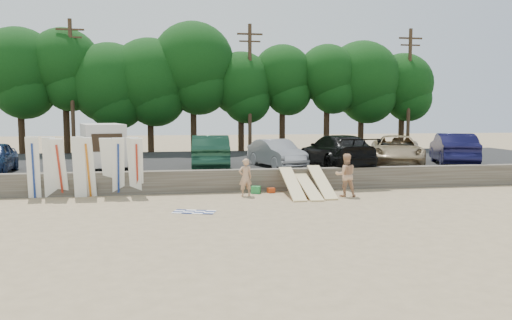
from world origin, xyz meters
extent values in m
plane|color=tan|center=(0.00, 0.00, 0.00)|extent=(120.00, 120.00, 0.00)
cube|color=#6B6356|center=(0.00, 3.00, 0.50)|extent=(44.00, 0.50, 1.00)
cube|color=#282828|center=(0.00, 10.50, 0.35)|extent=(44.00, 14.50, 0.70)
cylinder|color=#382616|center=(-13.73, 17.60, 2.68)|extent=(0.44, 0.44, 3.95)
sphere|color=#154B15|center=(-13.73, 17.60, 6.54)|extent=(5.61, 5.61, 5.61)
cylinder|color=#382616|center=(-10.75, 17.60, 2.80)|extent=(0.44, 0.44, 4.20)
sphere|color=#154B15|center=(-10.75, 17.60, 6.90)|extent=(4.94, 4.94, 4.94)
cylinder|color=#382616|center=(-7.71, 17.60, 2.36)|extent=(0.44, 0.44, 3.31)
sphere|color=#154B15|center=(-7.71, 17.60, 5.59)|extent=(5.68, 5.68, 5.68)
cylinder|color=#382616|center=(-4.98, 17.60, 2.47)|extent=(0.44, 0.44, 3.53)
sphere|color=#154B15|center=(-4.98, 17.60, 5.92)|extent=(5.80, 5.80, 5.80)
cylinder|color=#382616|center=(-1.91, 17.60, 2.85)|extent=(0.44, 0.44, 4.31)
sphere|color=#154B15|center=(-1.91, 17.60, 7.07)|extent=(5.97, 5.97, 5.97)
cylinder|color=#382616|center=(1.58, 17.60, 2.37)|extent=(0.44, 0.44, 3.34)
sphere|color=#154B15|center=(1.58, 17.60, 5.64)|extent=(4.70, 4.70, 4.70)
cylinder|color=#382616|center=(4.70, 17.60, 2.60)|extent=(0.44, 0.44, 3.79)
sphere|color=#154B15|center=(4.70, 17.60, 6.30)|extent=(4.53, 4.53, 4.53)
cylinder|color=#382616|center=(7.99, 17.08, 2.63)|extent=(0.44, 0.44, 3.86)
sphere|color=#154B15|center=(7.99, 17.08, 6.40)|extent=(4.40, 4.40, 4.40)
cylinder|color=#382616|center=(10.91, 17.60, 2.53)|extent=(0.44, 0.44, 3.66)
sphere|color=#154B15|center=(10.91, 17.60, 6.11)|extent=(5.76, 5.76, 5.76)
cylinder|color=#382616|center=(14.23, 17.60, 2.42)|extent=(0.44, 0.44, 3.44)
sphere|color=#154B15|center=(14.23, 17.60, 5.78)|extent=(4.67, 4.67, 4.67)
cylinder|color=#473321|center=(-10.00, 16.00, 5.20)|extent=(0.26, 0.26, 9.00)
cube|color=#473321|center=(-10.00, 16.00, 9.00)|extent=(1.80, 0.12, 0.12)
cube|color=#473321|center=(-10.00, 16.00, 8.50)|extent=(1.50, 0.10, 0.10)
cylinder|color=#473321|center=(2.00, 16.00, 5.20)|extent=(0.26, 0.26, 9.00)
cube|color=#473321|center=(2.00, 16.00, 9.00)|extent=(1.80, 0.12, 0.12)
cube|color=#473321|center=(2.00, 16.00, 8.50)|extent=(1.50, 0.10, 0.10)
cylinder|color=#473321|center=(14.00, 16.00, 5.20)|extent=(0.26, 0.26, 9.00)
cube|color=#473321|center=(14.00, 16.00, 9.00)|extent=(1.80, 0.12, 0.12)
cube|color=#473321|center=(14.00, 16.00, 8.50)|extent=(1.50, 0.10, 0.10)
cube|color=beige|center=(-6.79, 6.10, 2.00)|extent=(2.62, 3.93, 1.98)
cube|color=black|center=(-6.35, 4.34, 2.18)|extent=(1.32, 0.36, 0.81)
cylinder|color=black|center=(-7.43, 4.74, 1.00)|extent=(0.32, 0.62, 0.59)
cylinder|color=black|center=(-5.59, 5.20, 1.00)|extent=(0.32, 0.62, 0.59)
cylinder|color=black|center=(-7.99, 7.01, 1.00)|extent=(0.32, 0.62, 0.59)
cylinder|color=black|center=(-6.16, 7.46, 1.00)|extent=(0.32, 0.62, 0.59)
imported|color=#123323|center=(-1.54, 6.24, 1.55)|extent=(2.10, 5.27, 1.71)
imported|color=gray|center=(1.94, 6.40, 1.42)|extent=(2.58, 4.62, 1.44)
imported|color=black|center=(4.95, 5.68, 1.55)|extent=(2.82, 6.03, 1.70)
imported|color=#9A8462|center=(8.59, 6.38, 1.50)|extent=(4.62, 6.33, 1.60)
imported|color=black|center=(11.77, 6.08, 1.56)|extent=(3.54, 5.53, 1.72)
cube|color=white|center=(-9.08, 2.50, 1.28)|extent=(0.58, 0.61, 2.57)
cube|color=white|center=(-8.44, 2.54, 1.28)|extent=(0.59, 0.69, 2.55)
cube|color=white|center=(-8.04, 2.49, 1.25)|extent=(0.55, 0.87, 2.50)
cube|color=white|center=(-7.24, 2.38, 1.28)|extent=(0.52, 0.54, 2.57)
cube|color=white|center=(-6.90, 2.44, 1.27)|extent=(0.56, 0.73, 2.54)
cube|color=white|center=(-6.13, 2.64, 1.25)|extent=(0.58, 0.88, 2.50)
cube|color=white|center=(-5.69, 2.50, 1.26)|extent=(0.62, 0.86, 2.51)
cube|color=white|center=(-4.92, 2.53, 1.25)|extent=(0.54, 0.87, 2.49)
cube|color=white|center=(-5.03, 2.53, 1.26)|extent=(0.57, 0.77, 2.53)
cube|color=beige|center=(1.57, 1.35, 0.55)|extent=(0.56, 2.84, 1.09)
cube|color=beige|center=(2.26, 1.34, 0.41)|extent=(0.56, 2.92, 0.82)
cube|color=beige|center=(2.92, 1.52, 0.57)|extent=(0.56, 2.83, 1.14)
imported|color=tan|center=(-0.39, 1.72, 0.80)|extent=(0.64, 0.47, 1.61)
imported|color=tan|center=(3.79, 0.96, 0.91)|extent=(0.97, 0.80, 1.82)
cube|color=green|center=(0.16, 2.35, 0.16)|extent=(0.46, 0.42, 0.32)
cube|color=#CC4318|center=(0.86, 2.40, 0.11)|extent=(0.35, 0.32, 0.22)
plane|color=white|center=(-2.68, -1.36, 0.01)|extent=(1.87, 1.87, 0.00)
camera|label=1|loc=(-3.37, -19.05, 3.55)|focal=35.00mm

